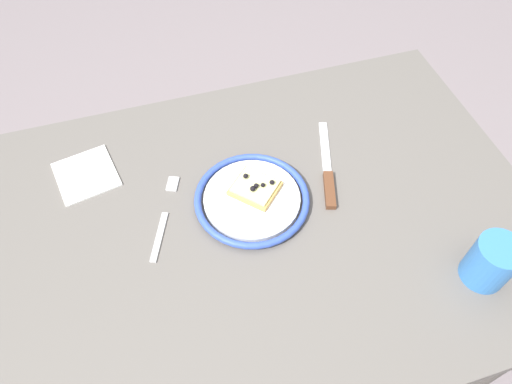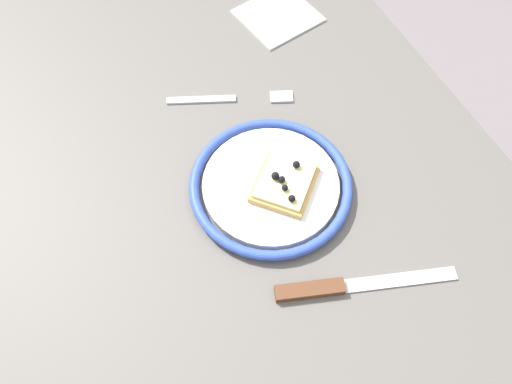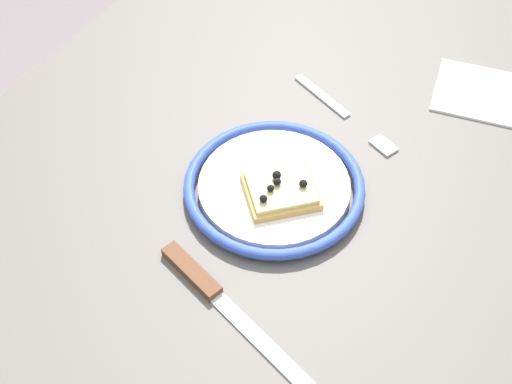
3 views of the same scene
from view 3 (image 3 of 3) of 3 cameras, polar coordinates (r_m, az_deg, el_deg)
name	(u,v)px [view 3 (image 3 of 3)]	position (r m, az deg, el deg)	size (l,w,h in m)	color
dining_table	(254,206)	(1.00, -0.17, -1.17)	(1.18, 0.78, 0.70)	#5B5651
plate	(274,186)	(0.89, 1.50, 0.47)	(0.23, 0.23, 0.02)	white
pizza_slice_near	(281,190)	(0.87, 2.05, 0.19)	(0.12, 0.12, 0.03)	tan
knife	(209,289)	(0.81, -3.82, -7.90)	(0.09, 0.23, 0.01)	silver
fork	(344,114)	(1.01, 7.20, 6.35)	(0.09, 0.19, 0.00)	silver
napkin	(479,93)	(1.08, 17.71, 7.72)	(0.12, 0.12, 0.00)	white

